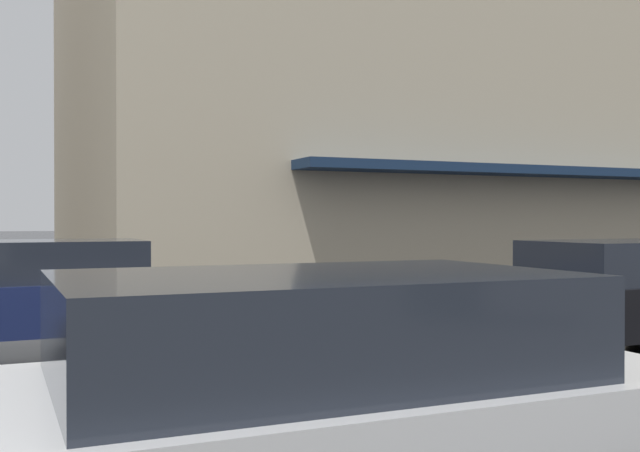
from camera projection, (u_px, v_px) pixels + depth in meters
haussmann_block_corner at (426, 10)px, 30.57m from camera, size 20.14×27.70×21.08m
car_black at (627, 294)px, 9.14m from camera, size 1.85×4.10×1.41m
car_navy at (49, 293)px, 9.27m from camera, size 1.85×4.10×1.41m
car_white at (296, 407)px, 3.61m from camera, size 1.85×4.10×1.41m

